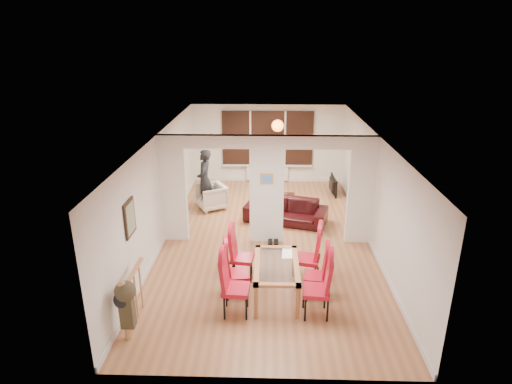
{
  "coord_description": "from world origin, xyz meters",
  "views": [
    {
      "loc": [
        0.03,
        -9.42,
        4.73
      ],
      "look_at": [
        -0.27,
        0.6,
        1.02
      ],
      "focal_mm": 30.0,
      "sensor_mm": 36.0,
      "label": 1
    }
  ],
  "objects_px": {
    "dining_chair_ra": "(316,286)",
    "sofa": "(286,211)",
    "dining_chair_lc": "(242,254)",
    "bottle": "(268,191)",
    "dining_chair_la": "(236,285)",
    "dining_chair_rb": "(316,273)",
    "dining_chair_rc": "(308,255)",
    "dining_chair_lb": "(237,271)",
    "armchair": "(211,197)",
    "television": "(331,185)",
    "dining_table": "(276,280)",
    "coffee_table": "(276,199)",
    "person": "(205,180)",
    "bowl": "(284,195)"
  },
  "relations": [
    {
      "from": "dining_chair_la",
      "to": "sofa",
      "type": "height_order",
      "value": "dining_chair_la"
    },
    {
      "from": "dining_chair_rb",
      "to": "person",
      "type": "xyz_separation_m",
      "value": [
        -2.71,
        4.38,
        0.35
      ]
    },
    {
      "from": "dining_chair_rb",
      "to": "bowl",
      "type": "relative_size",
      "value": 4.71
    },
    {
      "from": "dining_chair_lc",
      "to": "person",
      "type": "bearing_deg",
      "value": 116.73
    },
    {
      "from": "dining_chair_la",
      "to": "bottle",
      "type": "bearing_deg",
      "value": 88.47
    },
    {
      "from": "dining_chair_rb",
      "to": "dining_chair_rc",
      "type": "relative_size",
      "value": 0.89
    },
    {
      "from": "dining_table",
      "to": "coffee_table",
      "type": "distance_m",
      "value": 4.79
    },
    {
      "from": "dining_chair_ra",
      "to": "bottle",
      "type": "relative_size",
      "value": 4.27
    },
    {
      "from": "dining_chair_ra",
      "to": "bottle",
      "type": "distance_m",
      "value": 5.42
    },
    {
      "from": "armchair",
      "to": "bowl",
      "type": "xyz_separation_m",
      "value": [
        2.1,
        0.36,
        -0.07
      ]
    },
    {
      "from": "dining_chair_lb",
      "to": "dining_chair_rb",
      "type": "distance_m",
      "value": 1.47
    },
    {
      "from": "dining_chair_la",
      "to": "bottle",
      "type": "relative_size",
      "value": 4.26
    },
    {
      "from": "armchair",
      "to": "bottle",
      "type": "bearing_deg",
      "value": 76.74
    },
    {
      "from": "dining_chair_ra",
      "to": "sofa",
      "type": "bearing_deg",
      "value": 100.72
    },
    {
      "from": "dining_chair_ra",
      "to": "coffee_table",
      "type": "distance_m",
      "value": 5.41
    },
    {
      "from": "dining_chair_ra",
      "to": "television",
      "type": "bearing_deg",
      "value": 85.32
    },
    {
      "from": "person",
      "to": "dining_chair_rb",
      "type": "bearing_deg",
      "value": 32.16
    },
    {
      "from": "dining_chair_la",
      "to": "dining_chair_rc",
      "type": "relative_size",
      "value": 1.0
    },
    {
      "from": "sofa",
      "to": "person",
      "type": "distance_m",
      "value": 2.5
    },
    {
      "from": "dining_table",
      "to": "bowl",
      "type": "distance_m",
      "value": 4.72
    },
    {
      "from": "dining_table",
      "to": "armchair",
      "type": "bearing_deg",
      "value": 112.42
    },
    {
      "from": "dining_chair_la",
      "to": "dining_chair_rc",
      "type": "xyz_separation_m",
      "value": [
        1.36,
        1.12,
        0.0
      ]
    },
    {
      "from": "dining_chair_lc",
      "to": "dining_chair_ra",
      "type": "xyz_separation_m",
      "value": [
        1.37,
        -1.18,
        0.04
      ]
    },
    {
      "from": "dining_table",
      "to": "coffee_table",
      "type": "height_order",
      "value": "dining_table"
    },
    {
      "from": "dining_chair_lc",
      "to": "bottle",
      "type": "height_order",
      "value": "dining_chair_lc"
    },
    {
      "from": "dining_chair_lb",
      "to": "armchair",
      "type": "bearing_deg",
      "value": 93.75
    },
    {
      "from": "armchair",
      "to": "bottle",
      "type": "distance_m",
      "value": 1.66
    },
    {
      "from": "dining_chair_lb",
      "to": "person",
      "type": "bearing_deg",
      "value": 95.88
    },
    {
      "from": "bowl",
      "to": "television",
      "type": "bearing_deg",
      "value": 33.62
    },
    {
      "from": "dining_chair_lb",
      "to": "dining_chair_rc",
      "type": "distance_m",
      "value": 1.49
    },
    {
      "from": "dining_chair_lb",
      "to": "armchair",
      "type": "height_order",
      "value": "dining_chair_lb"
    },
    {
      "from": "dining_chair_lb",
      "to": "bowl",
      "type": "relative_size",
      "value": 4.92
    },
    {
      "from": "sofa",
      "to": "coffee_table",
      "type": "relative_size",
      "value": 1.93
    },
    {
      "from": "dining_chair_rb",
      "to": "armchair",
      "type": "bearing_deg",
      "value": 126.16
    },
    {
      "from": "dining_chair_ra",
      "to": "dining_chair_rc",
      "type": "xyz_separation_m",
      "value": [
        -0.06,
        1.13,
        -0.0
      ]
    },
    {
      "from": "dining_chair_la",
      "to": "coffee_table",
      "type": "xyz_separation_m",
      "value": [
        0.78,
        5.35,
        -0.45
      ]
    },
    {
      "from": "television",
      "to": "coffee_table",
      "type": "bearing_deg",
      "value": 115.59
    },
    {
      "from": "dining_table",
      "to": "bowl",
      "type": "bearing_deg",
      "value": 86.3
    },
    {
      "from": "dining_chair_rc",
      "to": "bottle",
      "type": "distance_m",
      "value": 4.31
    },
    {
      "from": "dining_chair_la",
      "to": "dining_chair_rb",
      "type": "relative_size",
      "value": 1.12
    },
    {
      "from": "dining_chair_rc",
      "to": "person",
      "type": "distance_m",
      "value": 4.62
    },
    {
      "from": "dining_table",
      "to": "dining_chair_rb",
      "type": "distance_m",
      "value": 0.76
    },
    {
      "from": "armchair",
      "to": "television",
      "type": "height_order",
      "value": "armchair"
    },
    {
      "from": "dining_chair_lc",
      "to": "dining_chair_rc",
      "type": "bearing_deg",
      "value": 5.19
    },
    {
      "from": "sofa",
      "to": "bowl",
      "type": "bearing_deg",
      "value": 105.76
    },
    {
      "from": "sofa",
      "to": "bottle",
      "type": "distance_m",
      "value": 1.39
    },
    {
      "from": "dining_chair_la",
      "to": "television",
      "type": "bearing_deg",
      "value": 72.31
    },
    {
      "from": "dining_chair_rb",
      "to": "armchair",
      "type": "xyz_separation_m",
      "value": [
        -2.53,
        4.37,
        -0.17
      ]
    },
    {
      "from": "coffee_table",
      "to": "dining_chair_lb",
      "type": "bearing_deg",
      "value": -99.41
    },
    {
      "from": "dining_table",
      "to": "bottle",
      "type": "relative_size",
      "value": 5.4
    }
  ]
}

